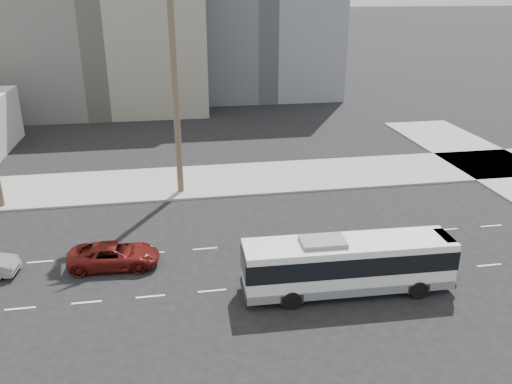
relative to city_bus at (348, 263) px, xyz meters
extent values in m
plane|color=black|center=(-3.55, 1.10, -1.54)|extent=(700.00, 700.00, 0.00)
cube|color=gray|center=(-3.55, 16.60, -1.47)|extent=(120.00, 7.00, 0.15)
cube|color=slate|center=(-15.55, 46.10, 7.46)|extent=(24.00, 18.00, 18.00)
cube|color=silver|center=(0.00, 0.00, 0.04)|extent=(10.22, 2.50, 2.28)
cube|color=black|center=(0.00, 0.00, 0.34)|extent=(10.29, 2.56, 0.96)
cube|color=slate|center=(0.00, 0.00, -0.97)|extent=(10.24, 2.54, 0.44)
cube|color=slate|center=(-1.32, 0.00, 1.26)|extent=(2.14, 1.46, 0.26)
cube|color=#262628|center=(4.82, 0.00, 1.04)|extent=(0.57, 1.59, 0.26)
cylinder|color=black|center=(3.24, -1.12, -1.10)|extent=(0.88, 0.26, 0.88)
cylinder|color=black|center=(3.24, 1.12, -1.10)|extent=(0.88, 0.26, 0.88)
cylinder|color=black|center=(-2.98, -1.12, -1.10)|extent=(0.88, 0.26, 0.88)
cylinder|color=black|center=(-2.98, 1.12, -1.10)|extent=(0.88, 0.26, 0.88)
imported|color=#621510|center=(-11.47, 4.44, -0.88)|extent=(2.44, 4.87, 1.32)
cylinder|color=brown|center=(-7.58, 14.64, 6.83)|extent=(0.46, 0.46, 16.74)
camera|label=1|loc=(-8.15, -21.09, 12.55)|focal=36.56mm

